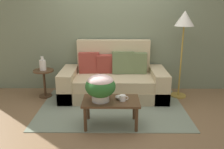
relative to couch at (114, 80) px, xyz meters
The scene contains 11 objects.
ground_plane 0.74m from the couch, 92.36° to the right, with size 14.00×14.00×0.00m, color brown.
wall_back 1.20m from the couch, 93.19° to the left, with size 6.40×0.12×2.84m, color slate.
area_rug 0.66m from the couch, 92.76° to the right, with size 2.54×1.76×0.01m, color gray.
couch is the anchor object (origin of this frame).
coffee_table 1.22m from the couch, 91.81° to the right, with size 0.84×0.49×0.41m.
side_table 1.37m from the couch, behind, with size 0.40×0.40×0.55m.
floor_lamp 1.69m from the couch, ahead, with size 0.37×0.37×1.67m.
potted_plant 1.30m from the couch, 98.64° to the right, with size 0.44×0.44×0.39m.
coffee_mug 1.26m from the couch, 83.83° to the right, with size 0.13×0.09×0.09m.
snack_bowl 1.19m from the couch, 85.97° to the right, with size 0.12×0.12×0.06m.
table_vase 1.41m from the couch, behind, with size 0.12×0.12×0.27m.
Camera 1 is at (0.03, -3.76, 1.76)m, focal length 37.59 mm.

